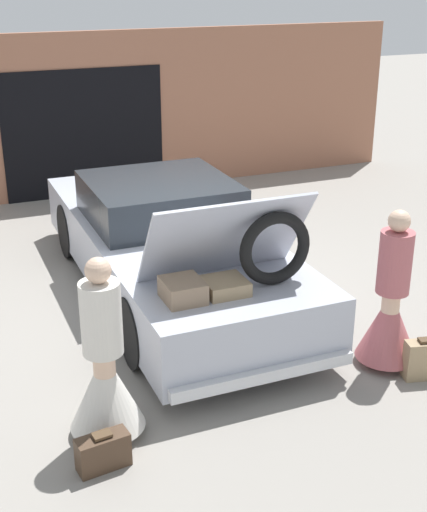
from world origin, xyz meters
name	(u,v)px	position (x,y,z in m)	size (l,w,h in m)	color
ground_plane	(170,290)	(0.00, 0.00, 0.00)	(40.00, 40.00, 0.00)	gray
garage_wall_back	(83,116)	(0.00, 4.45, 1.39)	(12.00, 0.14, 2.80)	#9E664C
car	(168,244)	(0.00, 0.01, 0.62)	(2.00, 5.36, 1.79)	#B2B7C6
person_left	(105,375)	(-1.47, -2.59, 0.59)	(0.66, 0.66, 1.66)	beige
person_right	(390,311)	(1.47, -2.52, 0.59)	(0.63, 0.63, 1.66)	beige
suitcase_beside_left_person	(103,452)	(-1.63, -3.03, 0.15)	(0.45, 0.24, 0.33)	#473323
suitcase_beside_right_person	(423,360)	(1.64, -2.90, 0.20)	(0.40, 0.25, 0.43)	#9E8460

